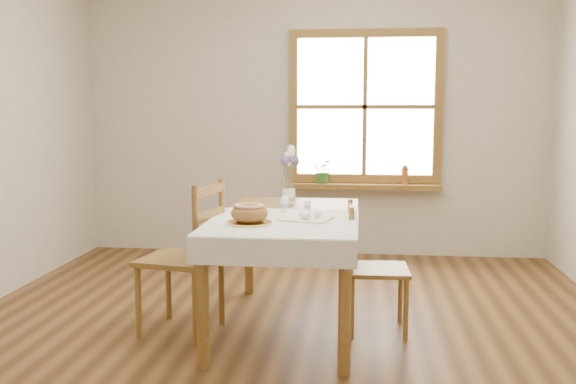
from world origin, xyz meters
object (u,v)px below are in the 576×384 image
(chair_right, at_px, (378,268))
(bread_plate, at_px, (250,223))
(flower_vase, at_px, (289,197))
(dining_table, at_px, (288,228))
(chair_left, at_px, (180,257))

(chair_right, height_order, bread_plate, chair_right)
(bread_plate, height_order, flower_vase, flower_vase)
(flower_vase, bearing_deg, dining_table, -84.23)
(dining_table, bearing_deg, bread_plate, -114.34)
(chair_right, bearing_deg, dining_table, 85.87)
(chair_right, xyz_separation_m, bread_plate, (-0.77, -0.39, 0.35))
(chair_right, height_order, flower_vase, flower_vase)
(dining_table, height_order, flower_vase, flower_vase)
(chair_left, xyz_separation_m, bread_plate, (0.49, -0.23, 0.27))
(dining_table, height_order, chair_right, chair_right)
(dining_table, bearing_deg, flower_vase, 95.77)
(dining_table, xyz_separation_m, chair_right, (0.58, -0.02, -0.25))
(chair_right, xyz_separation_m, flower_vase, (-0.63, 0.47, 0.38))
(dining_table, xyz_separation_m, bread_plate, (-0.18, -0.40, 0.10))
(chair_left, bearing_deg, chair_right, 108.22)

